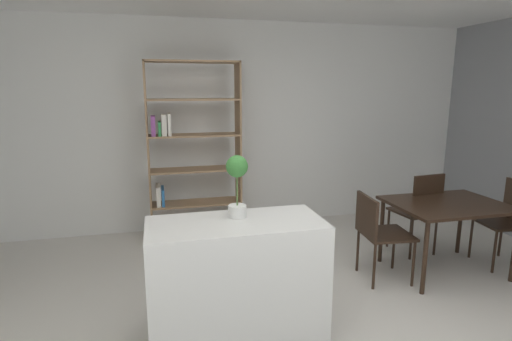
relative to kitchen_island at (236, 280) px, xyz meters
The scene contains 8 objects.
back_partition 2.78m from the kitchen_island, 82.70° to the left, with size 7.18×0.06×2.75m, color white.
kitchen_island is the anchor object (origin of this frame).
potted_plant_on_island 0.76m from the kitchen_island, 72.78° to the left, with size 0.17×0.17×0.47m.
open_bookshelf 2.29m from the kitchen_island, 93.94° to the left, with size 1.13×0.34×2.20m.
dining_table 2.39m from the kitchen_island, 14.10° to the left, with size 1.13×0.86×0.74m.
dining_chair_island_side 1.64m from the kitchen_island, 21.06° to the left, with size 0.50×0.50×0.86m.
dining_chair_window_side 3.14m from the kitchen_island, 10.40° to the left, with size 0.48×0.50×0.92m.
dining_chair_far 2.54m from the kitchen_island, 23.91° to the left, with size 0.45×0.49×0.96m.
Camera 1 is at (-0.87, -2.57, 1.88)m, focal length 28.26 mm.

